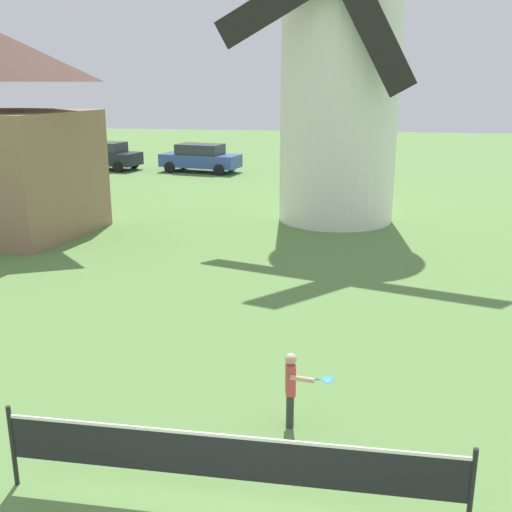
{
  "coord_description": "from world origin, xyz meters",
  "views": [
    {
      "loc": [
        1.31,
        -3.84,
        4.92
      ],
      "look_at": [
        -0.02,
        4.23,
        2.57
      ],
      "focal_mm": 42.89,
      "sensor_mm": 36.0,
      "label": 1
    }
  ],
  "objects_px": {
    "windmill": "(341,54)",
    "tennis_net": "(228,458)",
    "player_far": "(292,385)",
    "parked_car_black": "(104,155)",
    "parked_car_blue": "(200,158)"
  },
  "relations": [
    {
      "from": "tennis_net",
      "to": "player_far",
      "type": "distance_m",
      "value": 2.02
    },
    {
      "from": "parked_car_black",
      "to": "windmill",
      "type": "bearing_deg",
      "value": -39.56
    },
    {
      "from": "tennis_net",
      "to": "player_far",
      "type": "relative_size",
      "value": 4.81
    },
    {
      "from": "parked_car_blue",
      "to": "tennis_net",
      "type": "bearing_deg",
      "value": -74.97
    },
    {
      "from": "player_far",
      "to": "parked_car_black",
      "type": "xyz_separation_m",
      "value": [
        -13.63,
        25.53,
        0.15
      ]
    },
    {
      "from": "parked_car_black",
      "to": "parked_car_blue",
      "type": "relative_size",
      "value": 0.96
    },
    {
      "from": "windmill",
      "to": "parked_car_blue",
      "type": "xyz_separation_m",
      "value": [
        -7.93,
        11.1,
        -5.0
      ]
    },
    {
      "from": "player_far",
      "to": "parked_car_black",
      "type": "bearing_deg",
      "value": 118.09
    },
    {
      "from": "tennis_net",
      "to": "player_far",
      "type": "bearing_deg",
      "value": 74.42
    },
    {
      "from": "windmill",
      "to": "parked_car_black",
      "type": "xyz_separation_m",
      "value": [
        -13.7,
        11.31,
        -5.0
      ]
    },
    {
      "from": "tennis_net",
      "to": "parked_car_blue",
      "type": "xyz_separation_m",
      "value": [
        -7.32,
        27.26,
        0.12
      ]
    },
    {
      "from": "windmill",
      "to": "tennis_net",
      "type": "height_order",
      "value": "windmill"
    },
    {
      "from": "player_far",
      "to": "parked_car_blue",
      "type": "xyz_separation_m",
      "value": [
        -7.86,
        25.31,
        0.16
      ]
    },
    {
      "from": "windmill",
      "to": "tennis_net",
      "type": "xyz_separation_m",
      "value": [
        -0.62,
        -16.16,
        -5.13
      ]
    },
    {
      "from": "windmill",
      "to": "tennis_net",
      "type": "relative_size",
      "value": 2.19
    }
  ]
}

